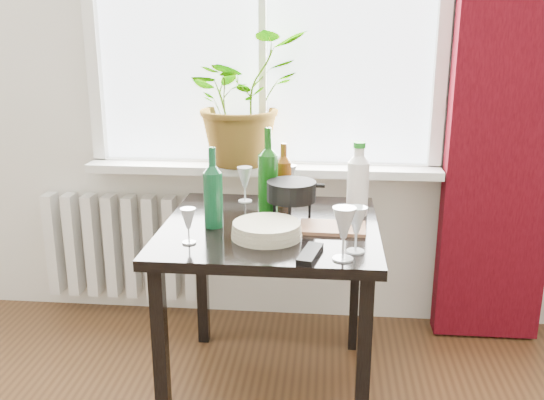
# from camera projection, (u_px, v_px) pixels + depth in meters

# --- Properties ---
(window) EXTENTS (1.72, 0.08, 1.62)m
(window) POSITION_uv_depth(u_px,v_px,m) (263.00, 3.00, 2.81)
(window) COLOR white
(window) RESTS_ON ground
(windowsill) EXTENTS (1.72, 0.20, 0.04)m
(windowsill) POSITION_uv_depth(u_px,v_px,m) (262.00, 168.00, 2.96)
(windowsill) COLOR white
(windowsill) RESTS_ON ground
(curtain) EXTENTS (0.50, 0.12, 2.56)m
(curtain) POSITION_uv_depth(u_px,v_px,m) (510.00, 73.00, 2.70)
(curtain) COLOR #39050C
(curtain) RESTS_ON ground
(radiator) EXTENTS (0.80, 0.10, 0.55)m
(radiator) POSITION_uv_depth(u_px,v_px,m) (122.00, 246.00, 3.19)
(radiator) COLOR white
(radiator) RESTS_ON ground
(table) EXTENTS (0.85, 0.85, 0.74)m
(table) POSITION_uv_depth(u_px,v_px,m) (270.00, 246.00, 2.43)
(table) COLOR black
(table) RESTS_ON ground
(potted_plant) EXTENTS (0.76, 0.75, 0.64)m
(potted_plant) POSITION_uv_depth(u_px,v_px,m) (242.00, 98.00, 2.89)
(potted_plant) COLOR #3C7F21
(potted_plant) RESTS_ON windowsill
(wine_bottle_left) EXTENTS (0.10, 0.10, 0.32)m
(wine_bottle_left) POSITION_uv_depth(u_px,v_px,m) (213.00, 187.00, 2.34)
(wine_bottle_left) COLOR #0D4624
(wine_bottle_left) RESTS_ON table
(wine_bottle_right) EXTENTS (0.09, 0.09, 0.36)m
(wine_bottle_right) POSITION_uv_depth(u_px,v_px,m) (268.00, 169.00, 2.53)
(wine_bottle_right) COLOR #0F480D
(wine_bottle_right) RESTS_ON table
(bottle_amber) EXTENTS (0.07, 0.07, 0.28)m
(bottle_amber) POSITION_uv_depth(u_px,v_px,m) (284.00, 174.00, 2.62)
(bottle_amber) COLOR #6C360C
(bottle_amber) RESTS_ON table
(cleaning_bottle) EXTENTS (0.11, 0.11, 0.31)m
(cleaning_bottle) POSITION_uv_depth(u_px,v_px,m) (358.00, 178.00, 2.49)
(cleaning_bottle) COLOR white
(cleaning_bottle) RESTS_ON table
(wineglass_front_right) EXTENTS (0.11, 0.11, 0.19)m
(wineglass_front_right) POSITION_uv_depth(u_px,v_px,m) (344.00, 233.00, 2.03)
(wineglass_front_right) COLOR silver
(wineglass_front_right) RESTS_ON table
(wineglass_far_right) EXTENTS (0.10, 0.10, 0.17)m
(wineglass_far_right) POSITION_uv_depth(u_px,v_px,m) (356.00, 229.00, 2.10)
(wineglass_far_right) COLOR silver
(wineglass_far_right) RESTS_ON table
(wineglass_back_center) EXTENTS (0.07, 0.07, 0.17)m
(wineglass_back_center) POSITION_uv_depth(u_px,v_px,m) (288.00, 183.00, 2.68)
(wineglass_back_center) COLOR silver
(wineglass_back_center) RESTS_ON table
(wineglass_back_left) EXTENTS (0.09, 0.09, 0.16)m
(wineglass_back_left) POSITION_uv_depth(u_px,v_px,m) (245.00, 184.00, 2.69)
(wineglass_back_left) COLOR silver
(wineglass_back_left) RESTS_ON table
(wineglass_front_left) EXTENTS (0.07, 0.07, 0.13)m
(wineglass_front_left) POSITION_uv_depth(u_px,v_px,m) (188.00, 226.00, 2.19)
(wineglass_front_left) COLOR silver
(wineglass_front_left) RESTS_ON table
(plate_stack) EXTENTS (0.29, 0.29, 0.06)m
(plate_stack) POSITION_uv_depth(u_px,v_px,m) (267.00, 230.00, 2.26)
(plate_stack) COLOR beige
(plate_stack) RESTS_ON table
(fondue_pot) EXTENTS (0.27, 0.25, 0.16)m
(fondue_pot) POSITION_uv_depth(u_px,v_px,m) (291.00, 200.00, 2.47)
(fondue_pot) COLOR black
(fondue_pot) RESTS_ON table
(tv_remote) EXTENTS (0.09, 0.19, 0.02)m
(tv_remote) POSITION_uv_depth(u_px,v_px,m) (310.00, 254.00, 2.08)
(tv_remote) COLOR black
(tv_remote) RESTS_ON table
(cutting_board) EXTENTS (0.26, 0.17, 0.01)m
(cutting_board) POSITION_uv_depth(u_px,v_px,m) (332.00, 228.00, 2.35)
(cutting_board) COLOR #9A6745
(cutting_board) RESTS_ON table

